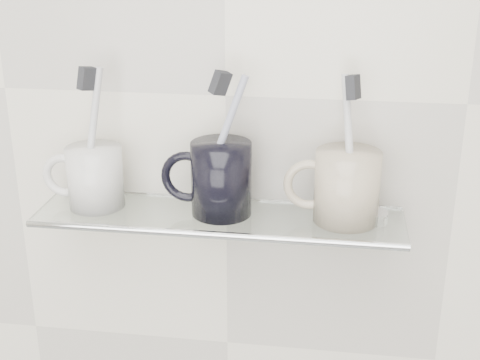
% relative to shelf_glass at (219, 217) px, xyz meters
% --- Properties ---
extents(wall_back, '(2.50, 0.00, 2.50)m').
position_rel_shelf_glass_xyz_m(wall_back, '(0.00, 0.06, 0.15)').
color(wall_back, silver).
rests_on(wall_back, ground).
extents(shelf_glass, '(0.50, 0.12, 0.01)m').
position_rel_shelf_glass_xyz_m(shelf_glass, '(0.00, 0.00, 0.00)').
color(shelf_glass, silver).
rests_on(shelf_glass, wall_back).
extents(shelf_rail, '(0.50, 0.01, 0.01)m').
position_rel_shelf_glass_xyz_m(shelf_rail, '(0.00, -0.06, 0.00)').
color(shelf_rail, silver).
rests_on(shelf_rail, shelf_glass).
extents(bracket_left, '(0.02, 0.03, 0.02)m').
position_rel_shelf_glass_xyz_m(bracket_left, '(-0.21, 0.05, -0.01)').
color(bracket_left, silver).
rests_on(bracket_left, wall_back).
extents(bracket_right, '(0.02, 0.03, 0.02)m').
position_rel_shelf_glass_xyz_m(bracket_right, '(0.21, 0.05, -0.01)').
color(bracket_right, silver).
rests_on(bracket_right, wall_back).
extents(mug_left, '(0.09, 0.09, 0.09)m').
position_rel_shelf_glass_xyz_m(mug_left, '(-0.17, 0.00, 0.05)').
color(mug_left, silver).
rests_on(mug_left, shelf_glass).
extents(mug_left_handle, '(0.06, 0.01, 0.06)m').
position_rel_shelf_glass_xyz_m(mug_left_handle, '(-0.22, 0.00, 0.05)').
color(mug_left_handle, silver).
rests_on(mug_left_handle, mug_left).
extents(toothbrush_left, '(0.04, 0.04, 0.19)m').
position_rel_shelf_glass_xyz_m(toothbrush_left, '(-0.17, 0.00, 0.10)').
color(toothbrush_left, silver).
rests_on(toothbrush_left, mug_left).
extents(bristles_left, '(0.03, 0.03, 0.03)m').
position_rel_shelf_glass_xyz_m(bristles_left, '(-0.17, 0.00, 0.19)').
color(bristles_left, '#222327').
rests_on(bristles_left, toothbrush_left).
extents(mug_center, '(0.08, 0.08, 0.10)m').
position_rel_shelf_glass_xyz_m(mug_center, '(0.00, 0.00, 0.05)').
color(mug_center, black).
rests_on(mug_center, shelf_glass).
extents(mug_center_handle, '(0.07, 0.01, 0.07)m').
position_rel_shelf_glass_xyz_m(mug_center_handle, '(-0.04, 0.00, 0.05)').
color(mug_center_handle, black).
rests_on(mug_center_handle, mug_center).
extents(toothbrush_center, '(0.08, 0.02, 0.18)m').
position_rel_shelf_glass_xyz_m(toothbrush_center, '(0.00, 0.00, 0.10)').
color(toothbrush_center, '#9397BE').
rests_on(toothbrush_center, mug_center).
extents(bristles_center, '(0.03, 0.03, 0.04)m').
position_rel_shelf_glass_xyz_m(bristles_center, '(0.00, 0.00, 0.19)').
color(bristles_center, '#222327').
rests_on(bristles_center, toothbrush_center).
extents(mug_right, '(0.11, 0.11, 0.10)m').
position_rel_shelf_glass_xyz_m(mug_right, '(0.17, 0.00, 0.05)').
color(mug_right, beige).
rests_on(mug_right, shelf_glass).
extents(mug_right_handle, '(0.07, 0.01, 0.07)m').
position_rel_shelf_glass_xyz_m(mug_right_handle, '(0.12, 0.00, 0.05)').
color(mug_right_handle, beige).
rests_on(mug_right_handle, mug_right).
extents(toothbrush_right, '(0.03, 0.04, 0.19)m').
position_rel_shelf_glass_xyz_m(toothbrush_right, '(0.17, 0.00, 0.10)').
color(toothbrush_right, silver).
rests_on(toothbrush_right, mug_right).
extents(bristles_right, '(0.02, 0.03, 0.03)m').
position_rel_shelf_glass_xyz_m(bristles_right, '(0.17, 0.00, 0.19)').
color(bristles_right, '#222327').
rests_on(bristles_right, toothbrush_right).
extents(chrome_cap, '(0.04, 0.04, 0.01)m').
position_rel_shelf_glass_xyz_m(chrome_cap, '(0.21, 0.00, 0.01)').
color(chrome_cap, silver).
rests_on(chrome_cap, shelf_glass).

